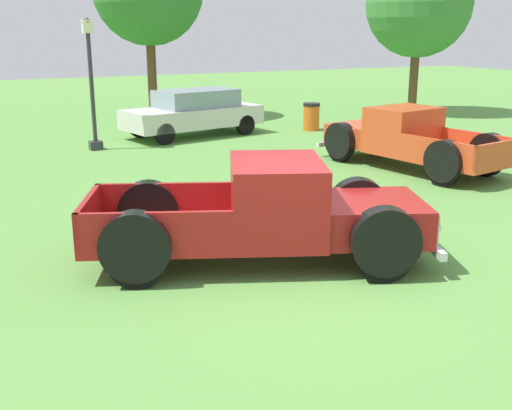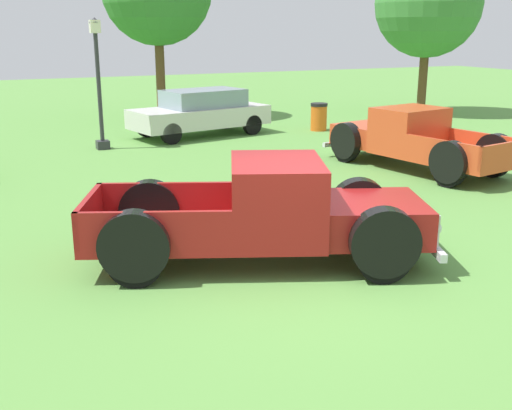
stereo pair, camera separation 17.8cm
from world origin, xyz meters
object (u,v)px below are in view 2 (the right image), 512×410
pickup_truck_foreground (281,214)px  trash_can (319,117)px  oak_tree_west (428,4)px  lamp_post_near (99,82)px  pickup_truck_behind_right (407,139)px  sedan_distant_a (201,112)px

pickup_truck_foreground → trash_can: bearing=56.5°
oak_tree_west → lamp_post_near: bearing=-170.6°
lamp_post_near → pickup_truck_foreground: bearing=-87.3°
trash_can → lamp_post_near: bearing=-178.0°
pickup_truck_foreground → lamp_post_near: size_ratio=1.45×
pickup_truck_behind_right → sedan_distant_a: pickup_truck_behind_right is taller
pickup_truck_behind_right → sedan_distant_a: (-3.05, 6.81, 0.07)m
trash_can → oak_tree_west: size_ratio=0.14×
pickup_truck_behind_right → lamp_post_near: (-6.53, 5.83, 1.24)m
lamp_post_near → pickup_truck_behind_right: bearing=-41.7°
lamp_post_near → trash_can: lamp_post_near is taller
sedan_distant_a → trash_can: bearing=-9.9°
sedan_distant_a → pickup_truck_behind_right: bearing=-65.9°
trash_can → pickup_truck_foreground: bearing=-123.5°
pickup_truck_behind_right → lamp_post_near: bearing=138.3°
sedan_distant_a → trash_can: (4.11, -0.72, -0.32)m
pickup_truck_behind_right → oak_tree_west: 11.48m
lamp_post_near → trash_can: bearing=2.0°
pickup_truck_behind_right → oak_tree_west: bearing=48.2°
oak_tree_west → sedan_distant_a: bearing=-172.8°
sedan_distant_a → lamp_post_near: 3.80m
pickup_truck_behind_right → lamp_post_near: size_ratio=1.39×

